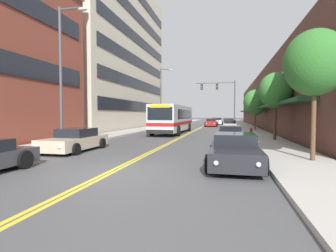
% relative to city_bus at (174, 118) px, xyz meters
% --- Properties ---
extents(ground_plane, '(240.00, 240.00, 0.00)m').
position_rel_city_bus_xyz_m(ground_plane, '(1.78, 16.97, -1.70)').
color(ground_plane, '#4C4C4F').
extents(sidewalk_left, '(2.99, 106.00, 0.15)m').
position_rel_city_bus_xyz_m(sidewalk_left, '(-5.22, 16.97, -1.62)').
color(sidewalk_left, '#B2ADA5').
rests_on(sidewalk_left, ground_plane).
extents(sidewalk_right, '(2.99, 106.00, 0.15)m').
position_rel_city_bus_xyz_m(sidewalk_right, '(8.77, 16.97, -1.62)').
color(sidewalk_right, '#B2ADA5').
rests_on(sidewalk_right, ground_plane).
extents(centre_line, '(0.34, 106.00, 0.01)m').
position_rel_city_bus_xyz_m(centre_line, '(1.78, 16.97, -1.69)').
color(centre_line, yellow).
rests_on(centre_line, ground_plane).
extents(office_tower_left, '(12.08, 28.41, 22.67)m').
position_rel_city_bus_xyz_m(office_tower_left, '(-12.95, 8.62, 9.64)').
color(office_tower_left, beige).
rests_on(office_tower_left, ground_plane).
extents(storefront_row_right, '(9.10, 68.00, 8.18)m').
position_rel_city_bus_xyz_m(storefront_row_right, '(14.49, 16.97, 2.39)').
color(storefront_row_right, brown).
rests_on(storefront_row_right, ground_plane).
extents(city_bus, '(2.88, 12.24, 2.99)m').
position_rel_city_bus_xyz_m(city_bus, '(0.00, 0.00, 0.00)').
color(city_bus, silver).
rests_on(city_bus, ground_plane).
extents(car_champagne_parked_left_near, '(2.10, 4.73, 1.27)m').
position_rel_city_bus_xyz_m(car_champagne_parked_left_near, '(-2.56, -15.39, -1.11)').
color(car_champagne_parked_left_near, beige).
rests_on(car_champagne_parked_left_near, ground_plane).
extents(car_charcoal_parked_right_foreground, '(2.08, 4.77, 1.30)m').
position_rel_city_bus_xyz_m(car_charcoal_parked_right_foreground, '(6.12, -17.98, -1.09)').
color(car_charcoal_parked_right_foreground, '#232328').
rests_on(car_charcoal_parked_right_foreground, ground_plane).
extents(car_slate_blue_parked_right_mid, '(2.12, 4.85, 1.37)m').
position_rel_city_bus_xyz_m(car_slate_blue_parked_right_mid, '(6.10, 17.53, -1.06)').
color(car_slate_blue_parked_right_mid, '#475675').
rests_on(car_slate_blue_parked_right_mid, ground_plane).
extents(car_black_parked_right_far, '(1.96, 4.15, 1.25)m').
position_rel_city_bus_xyz_m(car_black_parked_right_far, '(6.05, -9.48, -1.10)').
color(car_black_parked_right_far, black).
rests_on(car_black_parked_right_far, ground_plane).
extents(car_beige_parked_right_end, '(2.11, 4.56, 1.27)m').
position_rel_city_bus_xyz_m(car_beige_parked_right_end, '(6.22, 9.95, -1.11)').
color(car_beige_parked_right_end, '#BCAD89').
rests_on(car_beige_parked_right_end, ground_plane).
extents(car_red_moving_lead, '(2.10, 4.58, 1.36)m').
position_rel_city_bus_xyz_m(car_red_moving_lead, '(3.18, 17.00, -1.05)').
color(car_red_moving_lead, maroon).
rests_on(car_red_moving_lead, ground_plane).
extents(car_silver_moving_second, '(2.13, 4.28, 1.30)m').
position_rel_city_bus_xyz_m(car_silver_moving_second, '(3.20, 34.61, -1.09)').
color(car_silver_moving_second, '#B7B7BC').
rests_on(car_silver_moving_second, ground_plane).
extents(car_white_moving_third, '(1.98, 4.14, 1.40)m').
position_rel_city_bus_xyz_m(car_white_moving_third, '(3.96, 25.42, -1.05)').
color(car_white_moving_third, white).
rests_on(car_white_moving_third, ground_plane).
extents(traffic_signal_mast, '(6.25, 0.38, 7.50)m').
position_rel_city_bus_xyz_m(traffic_signal_mast, '(4.99, 14.44, 3.62)').
color(traffic_signal_mast, '#47474C').
rests_on(traffic_signal_mast, ground_plane).
extents(street_lamp_left_near, '(1.79, 0.28, 8.14)m').
position_rel_city_bus_xyz_m(street_lamp_left_near, '(-3.31, -15.25, 3.07)').
color(street_lamp_left_near, '#47474C').
rests_on(street_lamp_left_near, ground_plane).
extents(street_lamp_left_far, '(1.78, 0.28, 8.65)m').
position_rel_city_bus_xyz_m(street_lamp_left_far, '(-3.32, 8.00, 3.33)').
color(street_lamp_left_far, '#47474C').
rests_on(street_lamp_left_far, ground_plane).
extents(street_tree_right_near, '(2.47, 2.47, 5.39)m').
position_rel_city_bus_xyz_m(street_tree_right_near, '(9.31, -16.73, 2.47)').
color(street_tree_right_near, brown).
rests_on(street_tree_right_near, sidewalk_right).
extents(street_tree_right_mid, '(2.44, 2.44, 5.06)m').
position_rel_city_bus_xyz_m(street_tree_right_mid, '(9.35, -7.55, 2.15)').
color(street_tree_right_mid, brown).
rests_on(street_tree_right_mid, sidewalk_right).
extents(street_tree_right_far, '(2.86, 2.86, 5.01)m').
position_rel_city_bus_xyz_m(street_tree_right_far, '(9.22, 5.49, 1.88)').
color(street_tree_right_far, brown).
rests_on(street_tree_right_far, sidewalk_right).
extents(fire_hydrant, '(0.30, 0.22, 0.82)m').
position_rel_city_bus_xyz_m(fire_hydrant, '(7.72, -6.53, -1.14)').
color(fire_hydrant, red).
rests_on(fire_hydrant, sidewalk_right).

